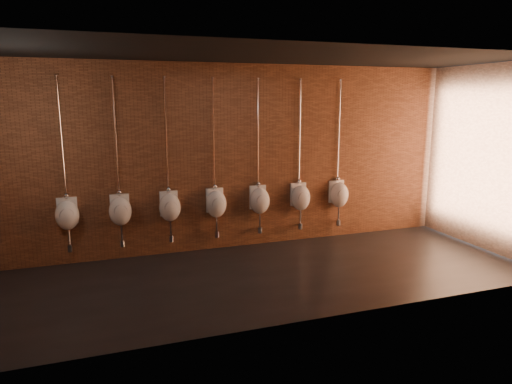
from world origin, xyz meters
The scene contains 9 objects.
ground centered at (0.00, 0.00, 0.00)m, with size 8.50×8.50×0.00m, color black.
room_shell centered at (0.00, 0.00, 2.01)m, with size 8.54×3.04×3.22m.
urinal_0 centered at (-2.63, 1.38, 0.86)m, with size 0.37×0.32×2.71m.
urinal_1 centered at (-1.84, 1.38, 0.86)m, with size 0.37×0.32×2.71m.
urinal_2 centered at (-1.05, 1.38, 0.86)m, with size 0.37×0.32×2.71m.
urinal_3 centered at (-0.25, 1.38, 0.86)m, with size 0.37×0.32×2.71m.
urinal_4 centered at (0.54, 1.38, 0.86)m, with size 0.37×0.32×2.71m.
urinal_5 centered at (1.33, 1.38, 0.86)m, with size 0.37×0.32×2.71m.
urinal_6 centered at (2.13, 1.38, 0.86)m, with size 0.37×0.32×2.71m.
Camera 1 is at (-2.07, -6.08, 2.59)m, focal length 32.00 mm.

